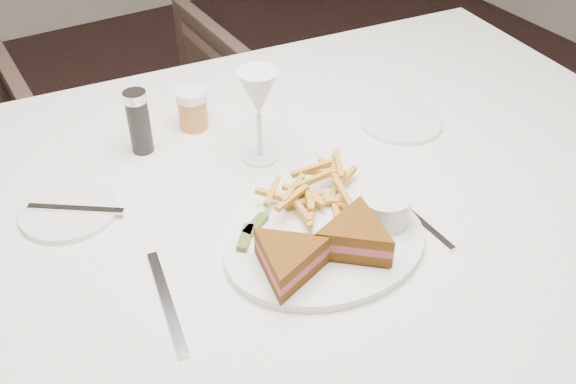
# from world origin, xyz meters

# --- Properties ---
(table) EXTENTS (1.69, 1.22, 0.75)m
(table) POSITION_xyz_m (0.09, -0.12, 0.38)
(table) COLOR white
(table) RESTS_ON ground
(chair_far) EXTENTS (0.66, 0.62, 0.68)m
(chair_far) POSITION_xyz_m (0.16, 0.85, 0.34)
(chair_far) COLOR #4A382D
(chair_far) RESTS_ON ground
(table_setting) EXTENTS (0.80, 0.65, 0.18)m
(table_setting) POSITION_xyz_m (0.11, -0.17, 0.79)
(table_setting) COLOR white
(table_setting) RESTS_ON table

